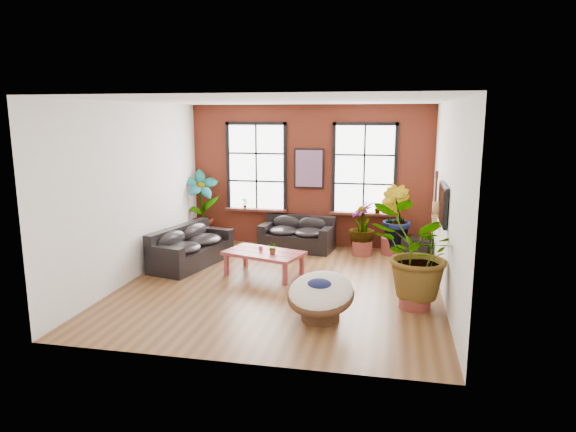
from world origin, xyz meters
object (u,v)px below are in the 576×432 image
sofa_back (297,234)px  sofa_left (190,248)px  coffee_table (264,254)px  papasan_chair (321,295)px

sofa_back → sofa_left: sofa_left is taller
coffee_table → papasan_chair: size_ratio=1.40×
sofa_left → coffee_table: bearing=-90.9°
sofa_back → sofa_left: 2.74m
coffee_table → papasan_chair: 2.55m
sofa_back → papasan_chair: size_ratio=1.49×
sofa_back → sofa_left: size_ratio=0.82×
sofa_back → papasan_chair: (1.18, -4.31, 0.05)m
sofa_back → papasan_chair: 4.47m
coffee_table → papasan_chair: bearing=-37.9°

